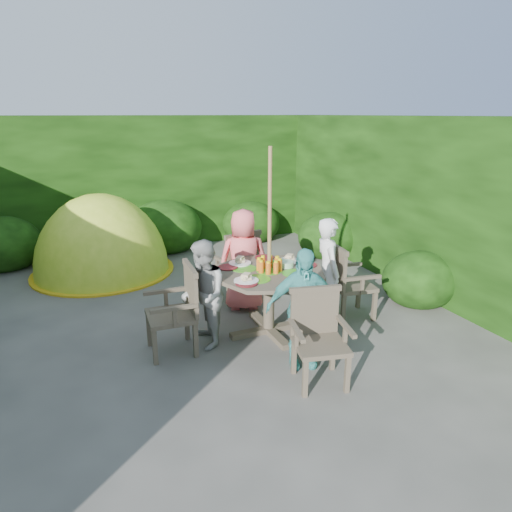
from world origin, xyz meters
name	(u,v)px	position (x,y,z in m)	size (l,w,h in m)	color
ground	(174,324)	(0.00, 0.00, 0.00)	(60.00, 60.00, 0.00)	#4A4742
hedge_enclosure	(149,207)	(0.00, 1.33, 1.25)	(9.00, 9.00, 2.50)	black
patio_table	(269,281)	(1.01, -0.66, 0.66)	(1.37, 1.37, 0.94)	#3E3528
parasol_pole	(269,245)	(1.01, -0.66, 1.10)	(0.04, 0.04, 2.20)	olive
garden_chair_right	(347,281)	(2.11, -0.64, 0.50)	(0.56, 0.62, 0.93)	#3E3528
garden_chair_left	(178,309)	(-0.09, -0.68, 0.50)	(0.52, 0.58, 0.94)	#3E3528
garden_chair_back	(237,265)	(1.01, 0.43, 0.52)	(0.68, 0.63, 0.97)	#3E3528
garden_chair_front	(318,335)	(1.04, -1.77, 0.47)	(0.62, 0.57, 0.89)	#3E3528
child_right	(328,271)	(1.81, -0.65, 0.67)	(0.49, 0.32, 1.34)	white
child_left	(204,295)	(0.21, -0.67, 0.62)	(0.60, 0.47, 1.23)	#A3A39E
child_back	(244,260)	(1.00, 0.14, 0.68)	(0.67, 0.43, 1.36)	#F86668
child_front	(302,308)	(1.02, -1.46, 0.64)	(0.75, 0.31, 1.27)	#49ACA5
dome_tent	(104,272)	(-0.64, 2.39, 0.00)	(2.69, 2.69, 2.62)	#ADCE27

